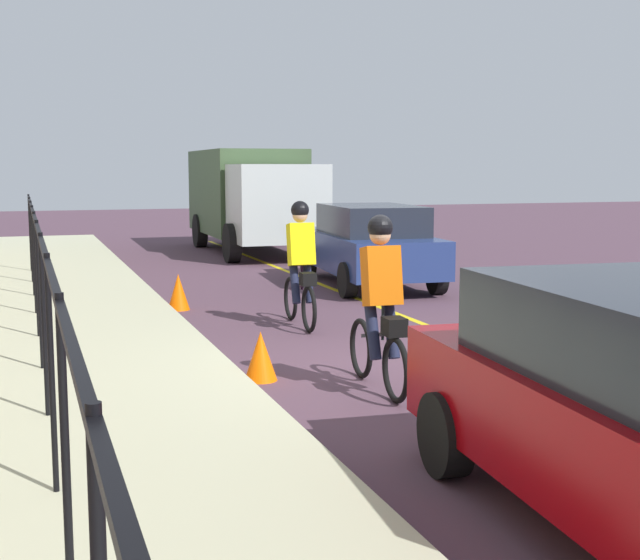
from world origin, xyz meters
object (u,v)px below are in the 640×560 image
at_px(cyclist_lead, 301,265).
at_px(box_truck_background, 252,195).
at_px(patrol_sedan, 369,244).
at_px(traffic_cone_near, 178,292).
at_px(cyclist_follow, 381,304).
at_px(traffic_cone_far, 261,356).

xyz_separation_m(cyclist_lead, box_truck_background, (11.11, -2.20, 0.64)).
xyz_separation_m(patrol_sedan, traffic_cone_near, (-1.67, 4.03, -0.53)).
bearing_deg(cyclist_follow, box_truck_background, -6.65).
bearing_deg(patrol_sedan, cyclist_lead, 150.09).
xyz_separation_m(patrol_sedan, traffic_cone_far, (-6.61, 4.00, -0.55)).
relative_size(box_truck_background, traffic_cone_near, 11.45).
xyz_separation_m(traffic_cone_near, traffic_cone_far, (-4.94, -0.03, -0.02)).
height_order(cyclist_lead, cyclist_follow, same).
distance_m(patrol_sedan, traffic_cone_near, 4.40).
height_order(cyclist_follow, traffic_cone_far, cyclist_follow).
bearing_deg(traffic_cone_far, cyclist_follow, -129.28).
distance_m(cyclist_lead, traffic_cone_far, 3.24).
height_order(box_truck_background, traffic_cone_near, box_truck_background).
bearing_deg(traffic_cone_near, cyclist_follow, -169.49).
xyz_separation_m(box_truck_background, traffic_cone_far, (-13.96, 3.58, -1.28)).
bearing_deg(traffic_cone_far, patrol_sedan, -31.18).
distance_m(cyclist_follow, traffic_cone_near, 5.92).
bearing_deg(cyclist_follow, traffic_cone_near, 13.58).
bearing_deg(cyclist_follow, traffic_cone_far, 53.79).
height_order(traffic_cone_near, traffic_cone_far, traffic_cone_near).
relative_size(cyclist_follow, box_truck_background, 0.27).
xyz_separation_m(cyclist_lead, traffic_cone_far, (-2.86, 1.38, -0.64)).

